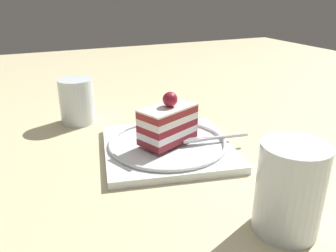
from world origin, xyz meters
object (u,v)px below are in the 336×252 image
drink_glass_far (77,103)px  whipped_cream_dollop (154,118)px  fork (214,138)px  drink_glass_near (289,193)px  dessert_plate (168,146)px  cake_slice (168,123)px

drink_glass_far → whipped_cream_dollop: bearing=-135.7°
whipped_cream_dollop → fork: (-0.11, -0.08, -0.01)m
whipped_cream_dollop → fork: 0.13m
drink_glass_far → drink_glass_near: bearing=-160.3°
drink_glass_far → fork: bearing=-139.8°
dessert_plate → fork: (-0.03, -0.08, 0.01)m
dessert_plate → fork: bearing=-108.1°
dessert_plate → drink_glass_near: size_ratio=2.34×
cake_slice → whipped_cream_dollop: bearing=-3.7°
drink_glass_near → whipped_cream_dollop: bearing=6.5°
fork → drink_glass_far: bearing=40.2°
dessert_plate → drink_glass_far: 0.25m
cake_slice → drink_glass_near: bearing=-170.3°
cake_slice → fork: bearing=-109.2°
whipped_cream_dollop → drink_glass_near: 0.35m
dessert_plate → cake_slice: bearing=-30.6°
fork → drink_glass_near: size_ratio=1.09×
dessert_plate → fork: fork is taller
fork → drink_glass_near: 0.24m
cake_slice → whipped_cream_dollop: 0.08m
dessert_plate → cake_slice: (0.00, -0.00, 0.05)m
whipped_cream_dollop → fork: bearing=-145.6°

